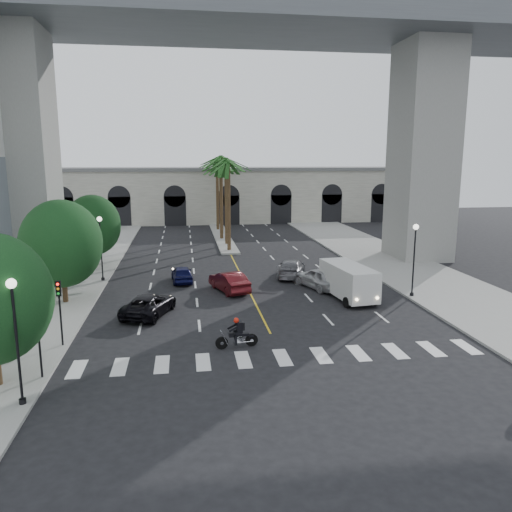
{
  "coord_description": "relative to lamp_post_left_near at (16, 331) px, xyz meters",
  "views": [
    {
      "loc": [
        -4.74,
        -24.79,
        9.89
      ],
      "look_at": [
        -0.26,
        6.0,
        3.78
      ],
      "focal_mm": 35.0,
      "sensor_mm": 36.0,
      "label": 1
    }
  ],
  "objects": [
    {
      "name": "car_a",
      "position": [
        16.88,
        16.49,
        -2.39
      ],
      "size": [
        3.5,
        5.24,
        1.66
      ],
      "primitive_type": "imported",
      "rotation": [
        0.0,
        0.0,
        3.49
      ],
      "color": "#A7A8AC",
      "rests_on": "ground"
    },
    {
      "name": "traffic_signal_far",
      "position": [
        0.1,
        6.5,
        -0.71
      ],
      "size": [
        0.25,
        0.18,
        3.65
      ],
      "color": "black",
      "rests_on": "ground"
    },
    {
      "name": "traffic_signal_near",
      "position": [
        0.1,
        2.5,
        -0.71
      ],
      "size": [
        0.25,
        0.18,
        3.65
      ],
      "color": "black",
      "rests_on": "ground"
    },
    {
      "name": "palm_e",
      "position": [
        11.3,
        49.0,
        5.97
      ],
      "size": [
        3.2,
        3.2,
        10.4
      ],
      "color": "#47331E",
      "rests_on": "ground"
    },
    {
      "name": "lamp_post_right",
      "position": [
        22.8,
        13.0,
        0.0
      ],
      "size": [
        0.4,
        0.4,
        5.35
      ],
      "color": "black",
      "rests_on": "ground"
    },
    {
      "name": "street_tree_far",
      "position": [
        -1.6,
        27.0,
        0.68
      ],
      "size": [
        5.04,
        5.04,
        6.68
      ],
      "color": "#382616",
      "rests_on": "ground"
    },
    {
      "name": "pedestrian_b",
      "position": [
        -3.32,
        12.19,
        -2.19
      ],
      "size": [
        1.06,
        0.97,
        1.76
      ],
      "primitive_type": "imported",
      "rotation": [
        0.0,
        0.0,
        -0.45
      ],
      "color": "black",
      "rests_on": "sidewalk_left"
    },
    {
      "name": "car_b",
      "position": [
        9.9,
        16.65,
        -2.46
      ],
      "size": [
        2.96,
        4.89,
        1.52
      ],
      "primitive_type": "imported",
      "rotation": [
        0.0,
        0.0,
        3.46
      ],
      "color": "#4E0F14",
      "rests_on": "ground"
    },
    {
      "name": "palm_a",
      "position": [
        11.4,
        33.0,
        5.88
      ],
      "size": [
        3.2,
        3.2,
        10.3
      ],
      "color": "#47331E",
      "rests_on": "ground"
    },
    {
      "name": "street_tree_mid",
      "position": [
        -1.6,
        15.0,
        0.99
      ],
      "size": [
        5.44,
        5.44,
        7.21
      ],
      "color": "#382616",
      "rests_on": "ground"
    },
    {
      "name": "motorcycle_rider",
      "position": [
        9.33,
        5.18,
        -2.47
      ],
      "size": [
        2.3,
        0.63,
        1.66
      ],
      "rotation": [
        0.0,
        0.0,
        0.13
      ],
      "color": "black",
      "rests_on": "ground"
    },
    {
      "name": "sidewalk_left",
      "position": [
        -3.6,
        20.0,
        -3.15
      ],
      "size": [
        8.0,
        100.0,
        0.15
      ],
      "primitive_type": "cube",
      "color": "gray",
      "rests_on": "ground"
    },
    {
      "name": "bridge",
      "position": [
        14.82,
        27.0,
        15.29
      ],
      "size": [
        75.0,
        13.0,
        26.0
      ],
      "color": "gray",
      "rests_on": "ground"
    },
    {
      "name": "ground",
      "position": [
        11.4,
        5.0,
        -3.22
      ],
      "size": [
        140.0,
        140.0,
        0.0
      ],
      "primitive_type": "plane",
      "color": "black",
      "rests_on": "ground"
    },
    {
      "name": "pier_building",
      "position": [
        11.4,
        60.0,
        1.04
      ],
      "size": [
        71.0,
        10.5,
        8.5
      ],
      "color": "silver",
      "rests_on": "ground"
    },
    {
      "name": "car_c",
      "position": [
        4.3,
        11.57,
        -2.54
      ],
      "size": [
        3.8,
        5.41,
        1.37
      ],
      "primitive_type": "imported",
      "rotation": [
        0.0,
        0.0,
        2.8
      ],
      "color": "black",
      "rests_on": "ground"
    },
    {
      "name": "sidewalk_right",
      "position": [
        26.4,
        20.0,
        -3.15
      ],
      "size": [
        8.0,
        100.0,
        0.15
      ],
      "primitive_type": "cube",
      "color": "gray",
      "rests_on": "ground"
    },
    {
      "name": "lamp_post_left_far",
      "position": [
        0.0,
        21.0,
        0.0
      ],
      "size": [
        0.4,
        0.4,
        5.35
      ],
      "color": "black",
      "rests_on": "ground"
    },
    {
      "name": "palm_c",
      "position": [
        11.2,
        41.0,
        5.69
      ],
      "size": [
        3.2,
        3.2,
        10.1
      ],
      "color": "#47331E",
      "rests_on": "ground"
    },
    {
      "name": "cargo_van",
      "position": [
        18.13,
        13.34,
        -1.86
      ],
      "size": [
        2.87,
        5.95,
        2.44
      ],
      "rotation": [
        0.0,
        0.0,
        0.12
      ],
      "color": "silver",
      "rests_on": "ground"
    },
    {
      "name": "palm_d",
      "position": [
        11.55,
        45.0,
        6.43
      ],
      "size": [
        3.2,
        3.2,
        10.9
      ],
      "color": "#47331E",
      "rests_on": "ground"
    },
    {
      "name": "median",
      "position": [
        11.4,
        43.0,
        -3.12
      ],
      "size": [
        2.0,
        24.0,
        0.2
      ],
      "primitive_type": "cube",
      "color": "gray",
      "rests_on": "ground"
    },
    {
      "name": "pedestrian_a",
      "position": [
        -2.82,
        11.3,
        -2.3
      ],
      "size": [
        0.64,
        0.51,
        1.54
      ],
      "primitive_type": "imported",
      "rotation": [
        0.0,
        0.0,
        0.29
      ],
      "color": "black",
      "rests_on": "sidewalk_left"
    },
    {
      "name": "lamp_post_left_near",
      "position": [
        0.0,
        0.0,
        0.0
      ],
      "size": [
        0.4,
        0.4,
        5.35
      ],
      "color": "black",
      "rests_on": "ground"
    },
    {
      "name": "palm_b",
      "position": [
        11.5,
        37.0,
        6.15
      ],
      "size": [
        3.2,
        3.2,
        10.6
      ],
      "color": "#47331E",
      "rests_on": "ground"
    },
    {
      "name": "car_d",
      "position": [
        15.56,
        20.61,
        -2.48
      ],
      "size": [
        3.53,
        5.51,
        1.49
      ],
      "primitive_type": "imported",
      "rotation": [
        0.0,
        0.0,
        2.83
      ],
      "color": "slate",
      "rests_on": "ground"
    },
    {
      "name": "palm_f",
      "position": [
        11.6,
        53.0,
        6.24
      ],
      "size": [
        3.2,
        3.2,
        10.7
      ],
      "color": "#47331E",
      "rests_on": "ground"
    },
    {
      "name": "car_e",
      "position": [
        6.38,
        20.08,
        -2.55
      ],
      "size": [
        1.88,
        4.03,
        1.34
      ],
      "primitive_type": "imported",
      "rotation": [
        0.0,
        0.0,
        3.22
      ],
      "color": "#0D0F3E",
      "rests_on": "ground"
    }
  ]
}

